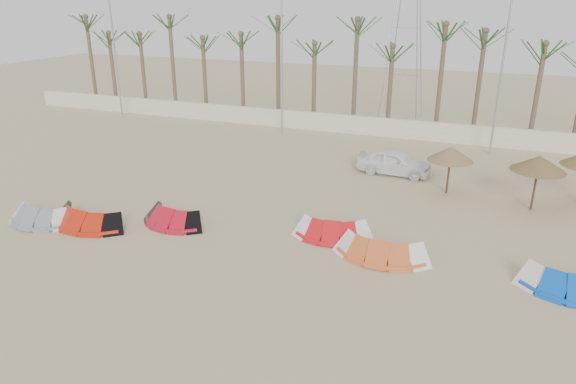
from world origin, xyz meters
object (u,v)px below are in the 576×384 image
at_px(kite_red_left, 91,215).
at_px(car, 394,162).
at_px(kite_orange, 383,245).
at_px(parasol_mid, 539,163).
at_px(kite_red_mid, 175,214).
at_px(kite_red_right, 335,226).
at_px(kite_grey, 43,213).
at_px(parasol_left, 451,154).

bearing_deg(kite_red_left, car, 46.78).
bearing_deg(kite_orange, parasol_mid, 52.04).
bearing_deg(kite_red_mid, parasol_mid, 27.01).
relative_size(kite_red_right, kite_orange, 0.94).
bearing_deg(kite_grey, kite_orange, 9.28).
distance_m(kite_red_left, parasol_mid, 19.80).
relative_size(parasol_mid, car, 0.64).
distance_m(kite_red_right, parasol_left, 7.94).
bearing_deg(kite_grey, car, 43.16).
bearing_deg(parasol_mid, kite_red_right, -141.79).
bearing_deg(car, kite_orange, -168.31).
distance_m(parasol_mid, car, 7.59).
xyz_separation_m(kite_red_mid, kite_orange, (8.93, 0.35, 0.00)).
xyz_separation_m(kite_orange, parasol_left, (1.61, 7.77, 1.62)).
bearing_deg(kite_orange, car, 98.38).
xyz_separation_m(parasol_left, car, (-3.05, 2.00, -1.36)).
relative_size(kite_grey, car, 0.75).
height_order(kite_red_left, car, car).
bearing_deg(car, parasol_left, -120.01).
distance_m(kite_red_left, parasol_left, 16.88).
bearing_deg(kite_grey, kite_red_mid, 20.17).
distance_m(kite_red_mid, kite_red_right, 6.89).
bearing_deg(parasol_left, kite_grey, -147.65).
bearing_deg(parasol_mid, kite_red_mid, -152.99).
relative_size(parasol_left, car, 0.60).
xyz_separation_m(kite_red_left, parasol_left, (13.86, 9.50, 1.62)).
bearing_deg(kite_red_left, kite_red_right, 15.08).
bearing_deg(kite_red_mid, parasol_left, 37.61).
distance_m(kite_red_left, kite_red_right, 10.44).
xyz_separation_m(kite_red_left, kite_red_right, (10.08, 2.72, -0.00)).
height_order(parasol_left, parasol_mid, parasol_mid).
xyz_separation_m(kite_red_left, kite_red_mid, (3.32, 1.38, -0.00)).
distance_m(kite_red_left, kite_red_mid, 3.59).
relative_size(kite_red_mid, car, 0.77).
distance_m(kite_red_right, car, 8.82).
height_order(parasol_mid, car, parasol_mid).
distance_m(kite_orange, parasol_left, 8.10).
xyz_separation_m(kite_red_left, car, (10.81, 11.50, 0.27)).
distance_m(kite_red_mid, parasol_left, 13.40).
bearing_deg(kite_orange, kite_grey, -170.72).
relative_size(kite_orange, parasol_left, 1.46).
xyz_separation_m(kite_red_right, parasol_left, (3.78, 6.79, 1.63)).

